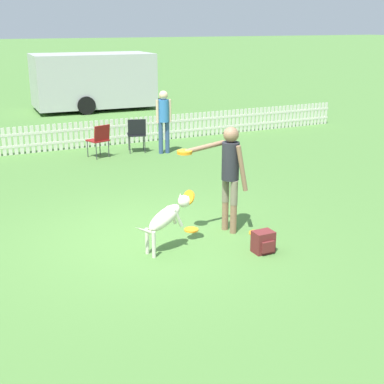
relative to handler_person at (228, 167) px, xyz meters
name	(u,v)px	position (x,y,z in m)	size (l,w,h in m)	color
ground_plane	(151,238)	(-1.24, 0.30, -1.10)	(240.00, 240.00, 0.00)	#4C7A38
handler_person	(228,167)	(0.00, 0.00, 0.00)	(1.10, 0.47, 1.75)	#8C664C
leaping_dog	(168,216)	(-1.18, -0.27, -0.55)	(1.07, 0.42, 0.87)	beige
frisbee_near_handler	(256,233)	(0.38, -0.30, -1.09)	(0.24, 0.24, 0.02)	orange
frisbee_near_dog	(191,230)	(-0.51, 0.30, -1.09)	(0.24, 0.24, 0.02)	orange
backpack_on_grass	(263,242)	(0.06, -0.97, -0.94)	(0.30, 0.27, 0.33)	maroon
picket_fence	(55,137)	(-1.24, 7.15, -0.73)	(18.54, 0.04, 0.73)	silver
folding_chair_blue_left	(137,132)	(0.67, 5.99, -0.55)	(0.58, 0.60, 0.91)	#333338
folding_chair_center	(100,138)	(-0.38, 5.86, -0.59)	(0.58, 0.59, 0.85)	#333338
spectator_standing	(164,116)	(1.28, 5.59, -0.10)	(0.41, 0.27, 1.64)	#334C7A
equipment_trailer	(93,80)	(1.78, 13.80, 0.05)	(5.44, 2.62, 2.17)	#B7B7B7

